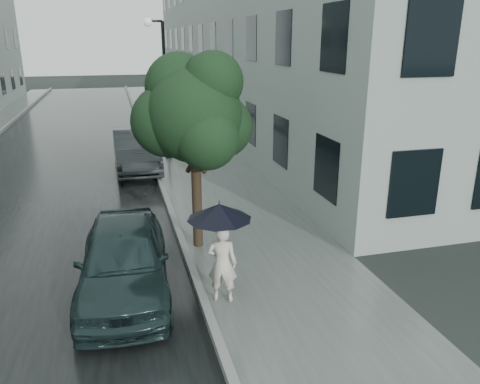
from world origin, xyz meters
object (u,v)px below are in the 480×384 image
object	(u,v)px
pedestrian	(222,263)
car_far	(136,150)
street_tree	(194,113)
lamp_post	(161,81)
car_near	(124,259)

from	to	relation	value
pedestrian	car_far	bearing A→B (deg)	-64.48
street_tree	lamp_post	world-z (taller)	lamp_post
pedestrian	car_near	size ratio (longest dim) A/B	0.36
lamp_post	car_near	world-z (taller)	lamp_post
pedestrian	street_tree	world-z (taller)	street_tree
pedestrian	car_far	world-z (taller)	pedestrian
pedestrian	lamp_post	world-z (taller)	lamp_post
street_tree	car_near	distance (m)	3.43
street_tree	car_far	xyz separation A→B (m)	(-1.00, 7.11, -2.34)
pedestrian	car_near	bearing A→B (deg)	-4.03
street_tree	car_far	distance (m)	7.55
street_tree	pedestrian	bearing A→B (deg)	-89.75
lamp_post	car_far	distance (m)	3.01
street_tree	lamp_post	xyz separation A→B (m)	(0.20, 8.61, -0.02)
street_tree	car_near	bearing A→B (deg)	-132.97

